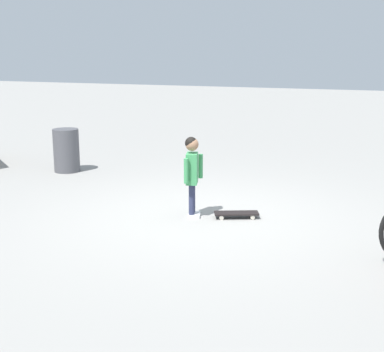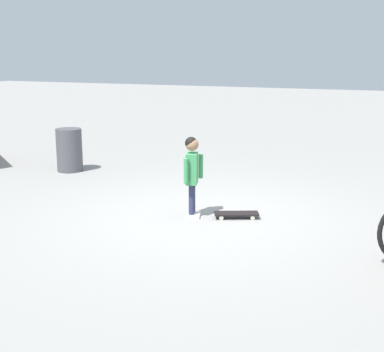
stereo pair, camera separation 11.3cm
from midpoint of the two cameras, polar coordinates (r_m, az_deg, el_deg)
name	(u,v)px [view 1 (the left image)]	position (r m, az deg, el deg)	size (l,w,h in m)	color
ground_plane	(201,217)	(7.14, 0.45, -4.35)	(50.00, 50.00, 0.00)	gray
child_person	(192,168)	(7.00, -0.45, 0.85)	(0.23, 0.40, 1.06)	#2D3351
skateboard	(236,214)	(7.12, 4.22, -3.95)	(0.60, 0.41, 0.07)	black
trash_bin	(66,150)	(10.03, -13.34, 2.63)	(0.46, 0.46, 0.77)	#4C4C51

